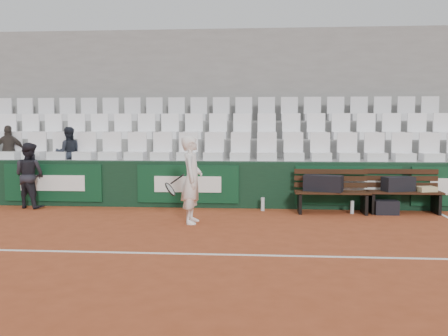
{
  "coord_description": "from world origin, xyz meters",
  "views": [
    {
      "loc": [
        1.4,
        -6.76,
        1.8
      ],
      "look_at": [
        0.69,
        2.4,
        1.0
      ],
      "focal_mm": 40.0,
      "sensor_mm": 36.0,
      "label": 1
    }
  ],
  "objects_px": {
    "bench_left": "(332,202)",
    "bench_right": "(403,202)",
    "ball_kid": "(29,175)",
    "sports_bag_right": "(398,184)",
    "sports_bag_ground": "(386,207)",
    "water_bottle_near": "(263,204)",
    "spectator_c": "(68,133)",
    "spectator_b": "(8,132)",
    "tennis_player": "(192,180)",
    "sports_bag_left": "(323,183)",
    "water_bottle_far": "(352,207)"
  },
  "relations": [
    {
      "from": "water_bottle_far",
      "to": "bench_right",
      "type": "bearing_deg",
      "value": 8.81
    },
    {
      "from": "bench_left",
      "to": "water_bottle_near",
      "type": "xyz_separation_m",
      "value": [
        -1.4,
        0.2,
        -0.09
      ]
    },
    {
      "from": "spectator_b",
      "to": "spectator_c",
      "type": "xyz_separation_m",
      "value": [
        1.43,
        0.0,
        -0.02
      ]
    },
    {
      "from": "tennis_player",
      "to": "sports_bag_left",
      "type": "bearing_deg",
      "value": 26.06
    },
    {
      "from": "spectator_b",
      "to": "ball_kid",
      "type": "bearing_deg",
      "value": 117.31
    },
    {
      "from": "sports_bag_left",
      "to": "tennis_player",
      "type": "relative_size",
      "value": 0.47
    },
    {
      "from": "water_bottle_far",
      "to": "sports_bag_right",
      "type": "bearing_deg",
      "value": 10.35
    },
    {
      "from": "water_bottle_far",
      "to": "tennis_player",
      "type": "relative_size",
      "value": 0.17
    },
    {
      "from": "water_bottle_near",
      "to": "water_bottle_far",
      "type": "bearing_deg",
      "value": -7.2
    },
    {
      "from": "sports_bag_ground",
      "to": "water_bottle_far",
      "type": "distance_m",
      "value": 0.67
    },
    {
      "from": "sports_bag_right",
      "to": "ball_kid",
      "type": "xyz_separation_m",
      "value": [
        -7.79,
        0.03,
        0.11
      ]
    },
    {
      "from": "bench_left",
      "to": "sports_bag_right",
      "type": "relative_size",
      "value": 2.39
    },
    {
      "from": "bench_left",
      "to": "sports_bag_ground",
      "type": "xyz_separation_m",
      "value": [
        1.08,
        -0.04,
        -0.08
      ]
    },
    {
      "from": "bench_right",
      "to": "sports_bag_ground",
      "type": "height_order",
      "value": "bench_right"
    },
    {
      "from": "sports_bag_right",
      "to": "sports_bag_left",
      "type": "bearing_deg",
      "value": -174.96
    },
    {
      "from": "sports_bag_ground",
      "to": "ball_kid",
      "type": "height_order",
      "value": "ball_kid"
    },
    {
      "from": "bench_left",
      "to": "water_bottle_far",
      "type": "height_order",
      "value": "bench_left"
    },
    {
      "from": "sports_bag_ground",
      "to": "tennis_player",
      "type": "relative_size",
      "value": 0.29
    },
    {
      "from": "bench_left",
      "to": "sports_bag_ground",
      "type": "relative_size",
      "value": 3.23
    },
    {
      "from": "sports_bag_left",
      "to": "water_bottle_near",
      "type": "xyz_separation_m",
      "value": [
        -1.22,
        0.19,
        -0.47
      ]
    },
    {
      "from": "sports_bag_ground",
      "to": "spectator_c",
      "type": "height_order",
      "value": "spectator_c"
    },
    {
      "from": "water_bottle_near",
      "to": "sports_bag_ground",
      "type": "bearing_deg",
      "value": -5.56
    },
    {
      "from": "bench_left",
      "to": "spectator_b",
      "type": "distance_m",
      "value": 7.56
    },
    {
      "from": "bench_left",
      "to": "bench_right",
      "type": "height_order",
      "value": "same"
    },
    {
      "from": "sports_bag_right",
      "to": "ball_kid",
      "type": "relative_size",
      "value": 0.44
    },
    {
      "from": "ball_kid",
      "to": "spectator_c",
      "type": "distance_m",
      "value": 1.37
    },
    {
      "from": "sports_bag_ground",
      "to": "water_bottle_near",
      "type": "relative_size",
      "value": 1.66
    },
    {
      "from": "tennis_player",
      "to": "ball_kid",
      "type": "relative_size",
      "value": 1.13
    },
    {
      "from": "spectator_b",
      "to": "spectator_c",
      "type": "height_order",
      "value": "spectator_b"
    },
    {
      "from": "sports_bag_right",
      "to": "sports_bag_ground",
      "type": "relative_size",
      "value": 1.35
    },
    {
      "from": "bench_left",
      "to": "bench_right",
      "type": "bearing_deg",
      "value": 5.27
    },
    {
      "from": "sports_bag_left",
      "to": "water_bottle_far",
      "type": "bearing_deg",
      "value": -3.69
    },
    {
      "from": "bench_right",
      "to": "ball_kid",
      "type": "xyz_separation_m",
      "value": [
        -7.9,
        0.04,
        0.48
      ]
    },
    {
      "from": "bench_left",
      "to": "ball_kid",
      "type": "relative_size",
      "value": 1.06
    },
    {
      "from": "sports_bag_ground",
      "to": "spectator_b",
      "type": "relative_size",
      "value": 0.38
    },
    {
      "from": "sports_bag_left",
      "to": "ball_kid",
      "type": "relative_size",
      "value": 0.54
    },
    {
      "from": "spectator_c",
      "to": "tennis_player",
      "type": "bearing_deg",
      "value": 122.39
    },
    {
      "from": "tennis_player",
      "to": "ball_kid",
      "type": "distance_m",
      "value": 3.99
    },
    {
      "from": "sports_bag_right",
      "to": "tennis_player",
      "type": "distance_m",
      "value": 4.28
    },
    {
      "from": "bench_left",
      "to": "water_bottle_near",
      "type": "relative_size",
      "value": 5.37
    },
    {
      "from": "bench_left",
      "to": "water_bottle_near",
      "type": "distance_m",
      "value": 1.42
    },
    {
      "from": "bench_left",
      "to": "spectator_b",
      "type": "bearing_deg",
      "value": 171.62
    },
    {
      "from": "tennis_player",
      "to": "spectator_c",
      "type": "relative_size",
      "value": 1.34
    },
    {
      "from": "sports_bag_left",
      "to": "water_bottle_near",
      "type": "relative_size",
      "value": 2.73
    },
    {
      "from": "bench_right",
      "to": "water_bottle_far",
      "type": "height_order",
      "value": "bench_right"
    },
    {
      "from": "water_bottle_near",
      "to": "spectator_c",
      "type": "xyz_separation_m",
      "value": [
        -4.52,
        0.88,
        1.46
      ]
    },
    {
      "from": "water_bottle_far",
      "to": "spectator_b",
      "type": "xyz_separation_m",
      "value": [
        -7.75,
        1.11,
        1.48
      ]
    },
    {
      "from": "sports_bag_ground",
      "to": "water_bottle_far",
      "type": "relative_size",
      "value": 1.75
    },
    {
      "from": "bench_left",
      "to": "sports_bag_left",
      "type": "height_order",
      "value": "sports_bag_left"
    },
    {
      "from": "ball_kid",
      "to": "sports_bag_left",
      "type": "bearing_deg",
      "value": -164.89
    }
  ]
}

